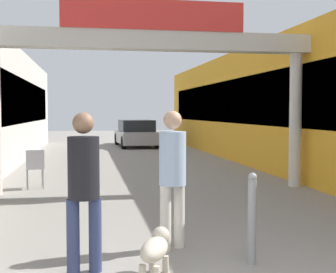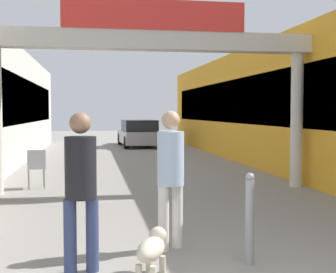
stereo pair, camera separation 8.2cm
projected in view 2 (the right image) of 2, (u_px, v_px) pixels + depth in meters
storefront_right at (299, 106)px, 14.74m from camera, size 3.00×26.00×3.84m
arcade_sign_gateway at (154, 57)px, 10.22m from camera, size 7.40×0.47×4.14m
pedestrian_with_dog at (81, 181)px, 5.03m from camera, size 0.40×0.40×1.74m
pedestrian_companion at (171, 170)px, 5.91m from camera, size 0.47×0.47×1.76m
dog_on_leash at (152, 248)px, 4.96m from camera, size 0.47×0.68×0.48m
bollard_post_metal at (250, 218)px, 5.34m from camera, size 0.10×0.10×1.06m
cafe_chair_aluminium_nearer at (36, 165)px, 10.59m from camera, size 0.46×0.46×0.89m
parked_car_silver at (139, 134)px, 23.38m from camera, size 1.94×4.07×1.33m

